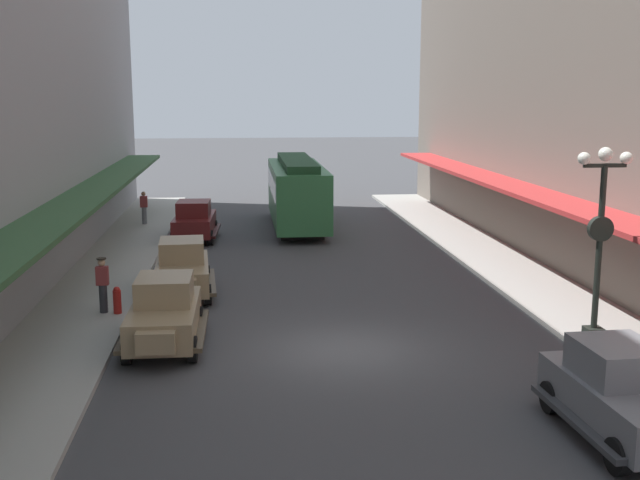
{
  "coord_description": "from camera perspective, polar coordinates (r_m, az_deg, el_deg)",
  "views": [
    {
      "loc": [
        -2.73,
        -19.16,
        6.6
      ],
      "look_at": [
        0.0,
        6.0,
        1.8
      ],
      "focal_mm": 43.29,
      "sensor_mm": 36.0,
      "label": 1
    }
  ],
  "objects": [
    {
      "name": "sidewalk_right",
      "position": [
        22.68,
        21.09,
        -6.73
      ],
      "size": [
        3.0,
        60.0,
        0.15
      ],
      "primitive_type": "cube",
      "color": "#A8A59E",
      "rests_on": "ground"
    },
    {
      "name": "fire_hydrant",
      "position": [
        23.83,
        -14.76,
        -4.31
      ],
      "size": [
        0.24,
        0.24,
        0.82
      ],
      "color": "#B21E19",
      "rests_on": "sidewalk_left"
    },
    {
      "name": "streetcar",
      "position": [
        38.43,
        -1.71,
        3.72
      ],
      "size": [
        2.57,
        9.61,
        3.46
      ],
      "color": "#33723F",
      "rests_on": "ground"
    },
    {
      "name": "ground_plane",
      "position": [
        20.45,
        1.83,
        -8.1
      ],
      "size": [
        200.0,
        200.0,
        0.0
      ],
      "primitive_type": "plane",
      "color": "#424244"
    },
    {
      "name": "parked_car_3",
      "position": [
        25.97,
        -10.15,
        -2.01
      ],
      "size": [
        2.31,
        4.32,
        1.84
      ],
      "color": "#997F5B",
      "rests_on": "ground"
    },
    {
      "name": "pedestrian_1",
      "position": [
        39.8,
        -12.88,
        2.37
      ],
      "size": [
        0.36,
        0.24,
        1.64
      ],
      "color": "slate",
      "rests_on": "sidewalk_left"
    },
    {
      "name": "lamp_post_with_clock",
      "position": [
        20.78,
        19.97,
        0.07
      ],
      "size": [
        1.42,
        0.44,
        5.16
      ],
      "color": "black",
      "rests_on": "sidewalk_right"
    },
    {
      "name": "parked_car_2",
      "position": [
        16.26,
        21.4,
        -10.39
      ],
      "size": [
        2.27,
        4.31,
        1.84
      ],
      "color": "slate",
      "rests_on": "ground"
    },
    {
      "name": "pedestrian_0",
      "position": [
        23.93,
        -15.77,
        -3.18
      ],
      "size": [
        0.36,
        0.28,
        1.67
      ],
      "color": "#2D2D33",
      "rests_on": "sidewalk_left"
    },
    {
      "name": "parked_car_1",
      "position": [
        35.7,
        -9.27,
        1.48
      ],
      "size": [
        2.3,
        4.32,
        1.84
      ],
      "color": "#591919",
      "rests_on": "ground"
    },
    {
      "name": "parked_car_0",
      "position": [
        20.89,
        -11.42,
        -5.19
      ],
      "size": [
        2.18,
        4.27,
        1.84
      ],
      "color": "#997F5B",
      "rests_on": "ground"
    },
    {
      "name": "sidewalk_left",
      "position": [
        20.79,
        -19.32,
        -8.18
      ],
      "size": [
        3.0,
        60.0,
        0.15
      ],
      "primitive_type": "cube",
      "color": "#A8A59E",
      "rests_on": "ground"
    }
  ]
}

